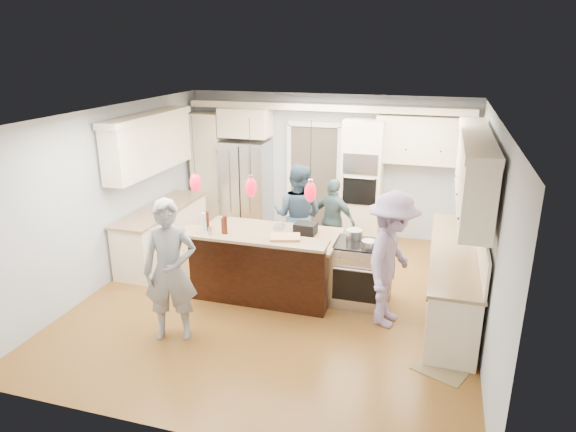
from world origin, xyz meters
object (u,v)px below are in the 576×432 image
(kitchen_island, at_px, (267,262))
(person_bar_end, at_px, (170,271))
(island_range, at_px, (362,273))
(person_far_left, at_px, (298,216))
(refrigerator, at_px, (246,186))

(kitchen_island, distance_m, person_bar_end, 1.73)
(island_range, height_order, person_bar_end, person_bar_end)
(kitchen_island, relative_size, person_far_left, 1.20)
(kitchen_island, bearing_deg, person_far_left, 81.52)
(refrigerator, relative_size, island_range, 1.96)
(island_range, bearing_deg, refrigerator, 137.41)
(refrigerator, bearing_deg, person_far_left, -44.53)
(person_far_left, bearing_deg, island_range, 144.02)
(island_range, bearing_deg, person_bar_end, -143.66)
(person_far_left, bearing_deg, person_bar_end, 75.03)
(refrigerator, relative_size, person_far_left, 1.03)
(refrigerator, bearing_deg, island_range, -42.59)
(refrigerator, bearing_deg, person_bar_end, -82.19)
(refrigerator, relative_size, kitchen_island, 0.86)
(person_bar_end, bearing_deg, refrigerator, 79.22)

